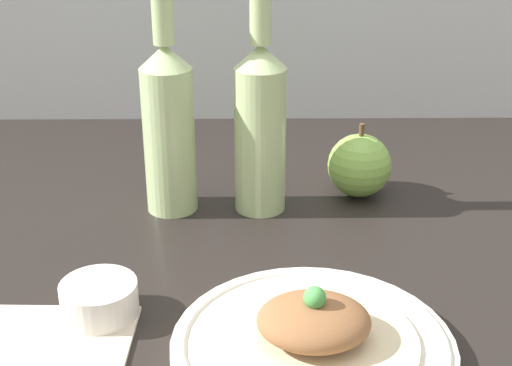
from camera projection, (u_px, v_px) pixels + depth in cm
name	position (u px, v px, depth cm)	size (l,w,h in cm)	color
ground_plane	(213.00, 291.00, 78.46)	(180.00, 110.00, 4.00)	black
plate	(313.00, 347.00, 64.66)	(25.91, 25.91, 1.96)	silver
plated_food	(314.00, 326.00, 63.73)	(19.11, 19.11, 5.71)	beige
cider_bottle_left	(168.00, 123.00, 88.07)	(6.48, 6.48, 29.85)	#B7D18E
cider_bottle_right	(260.00, 123.00, 88.18)	(6.48, 6.48, 29.85)	#B7D18E
apple	(359.00, 165.00, 94.91)	(8.51, 8.51, 10.14)	#84B74C
napkin	(43.00, 340.00, 66.64)	(16.98, 11.80, 0.80)	beige
dipping_bowl	(100.00, 301.00, 69.90)	(7.62, 7.62, 3.82)	silver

